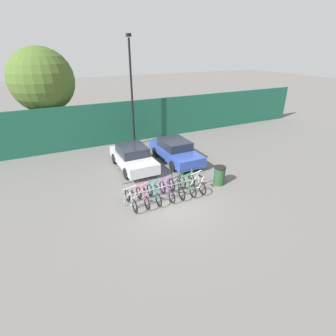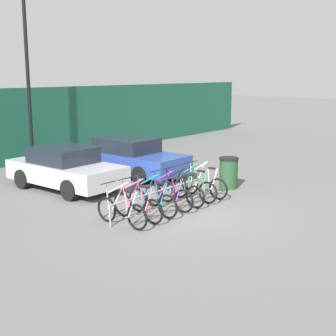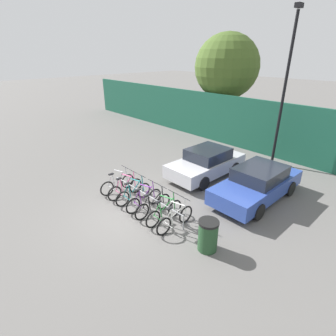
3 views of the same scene
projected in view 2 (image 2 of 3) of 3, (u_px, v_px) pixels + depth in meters
ground_plane at (182, 213)px, 12.70m from camera, size 120.00×120.00×0.00m
bike_rack at (163, 192)px, 13.01m from camera, size 4.14×0.04×0.57m
bicycle_silver at (121, 211)px, 11.57m from camera, size 0.68×1.71×1.05m
bicycle_pink at (138, 206)px, 12.02m from camera, size 0.68×1.71×1.05m
bicycle_teal at (152, 201)px, 12.46m from camera, size 0.68×1.71×1.05m
bicycle_purple at (169, 196)px, 12.99m from camera, size 0.68×1.71×1.05m
bicycle_black at (180, 192)px, 13.41m from camera, size 0.68×1.71×1.05m
bicycle_green at (193, 188)px, 13.89m from camera, size 0.68×1.71×1.05m
bicycle_white at (204, 185)px, 14.32m from camera, size 0.68×1.71×1.05m
car_silver at (65, 168)px, 15.22m from camera, size 1.91×4.11×1.40m
car_blue at (129, 157)px, 17.29m from camera, size 1.91×4.48×1.40m
lamp_post at (27, 62)px, 18.05m from camera, size 0.24×0.44×7.60m
trash_bin at (229, 173)px, 15.38m from camera, size 0.63×0.63×1.03m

